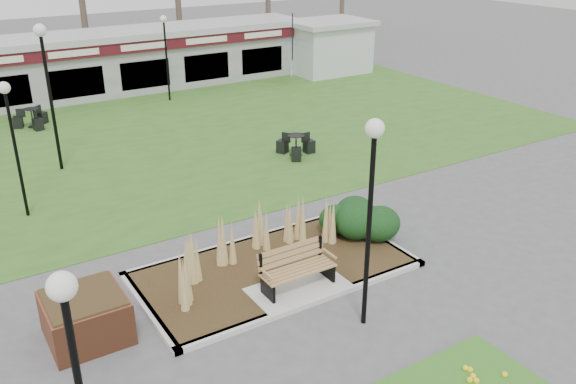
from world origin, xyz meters
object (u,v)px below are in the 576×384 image
food_pavilion (68,67)px  lamp_post_mid_right (45,66)px  park_bench (296,267)px  patio_umbrella (292,57)px  bistro_set_b (33,121)px  brick_planter (86,317)px  service_hut (328,46)px  lamp_post_near_left (74,357)px  lamp_post_mid_left (10,121)px  lamp_post_near_right (372,180)px  lamp_post_far_right (165,39)px  bistro_set_c (296,148)px

food_pavilion → lamp_post_mid_right: size_ratio=5.17×
park_bench → patio_umbrella: bearing=57.9°
bistro_set_b → patio_umbrella: patio_umbrella is taller
food_pavilion → lamp_post_mid_right: bearing=-105.9°
bistro_set_b → brick_planter: bearing=-97.2°
brick_planter → patio_umbrella: patio_umbrella is taller
service_hut → lamp_post_near_left: bearing=-131.3°
lamp_post_mid_left → bistro_set_b: bearing=78.0°
park_bench → brick_planter: 4.47m
lamp_post_near_right → park_bench: bearing=106.5°
bistro_set_b → lamp_post_near_right: bearing=-80.2°
lamp_post_near_left → lamp_post_near_right: bearing=18.6°
lamp_post_mid_left → brick_planter: bearing=-90.6°
lamp_post_near_left → lamp_post_far_right: (9.16, 20.50, -0.17)m
lamp_post_near_right → lamp_post_far_right: 18.79m
park_bench → lamp_post_mid_right: 11.09m
service_hut → lamp_post_mid_left: (-17.83, -10.55, 1.33)m
service_hut → lamp_post_far_right: size_ratio=1.14×
lamp_post_far_right → bistro_set_b: size_ratio=2.73×
lamp_post_mid_left → lamp_post_far_right: (8.08, 9.55, 0.03)m
service_hut → bistro_set_b: bearing=-172.9°
brick_planter → lamp_post_near_left: size_ratio=0.37×
lamp_post_near_left → brick_planter: bearing=77.3°
food_pavilion → bistro_set_c: size_ratio=17.38×
brick_planter → patio_umbrella: 20.18m
park_bench → service_hut: service_hut is taller
park_bench → lamp_post_near_right: 3.17m
lamp_post_mid_left → bistro_set_b: (1.82, 8.55, -2.51)m
food_pavilion → lamp_post_mid_left: size_ratio=6.44×
lamp_post_near_right → bistro_set_b: lamp_post_near_right is taller
brick_planter → lamp_post_near_right: 6.15m
brick_planter → lamp_post_far_right: lamp_post_far_right is taller
food_pavilion → service_hut: (13.50, -1.96, -0.03)m
lamp_post_near_left → lamp_post_far_right: lamp_post_near_left is taller
park_bench → service_hut: 22.32m
brick_planter → lamp_post_far_right: bearing=63.0°
lamp_post_far_right → service_hut: bearing=5.9°
service_hut → lamp_post_near_right: (-12.98, -19.51, 1.72)m
lamp_post_far_right → bistro_set_c: bearing=-84.2°
food_pavilion → lamp_post_near_right: (0.52, -21.47, 1.69)m
lamp_post_far_right → brick_planter: bearing=-117.0°
service_hut → food_pavilion: bearing=171.7°
lamp_post_mid_right → lamp_post_far_right: bearing=44.8°
lamp_post_near_left → bistro_set_b: 19.91m
lamp_post_near_left → bistro_set_b: (2.90, 19.51, -2.72)m
brick_planter → bistro_set_c: brick_planter is taller
lamp_post_near_right → lamp_post_far_right: (3.22, 18.51, -0.35)m
lamp_post_mid_right → bistro_set_c: 8.59m
lamp_post_near_left → lamp_post_mid_left: bearing=84.4°
food_pavilion → bistro_set_c: bearing=-69.2°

